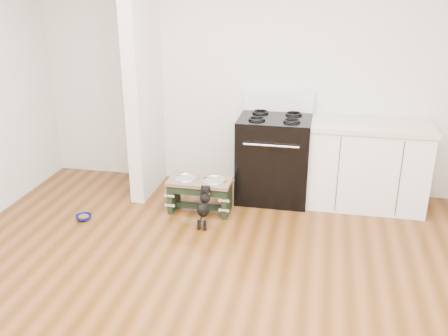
{
  "coord_description": "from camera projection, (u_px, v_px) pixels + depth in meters",
  "views": [
    {
      "loc": [
        0.75,
        -2.94,
        2.33
      ],
      "look_at": [
        -0.14,
        1.34,
        0.63
      ],
      "focal_mm": 40.0,
      "sensor_mm": 36.0,
      "label": 1
    }
  ],
  "objects": [
    {
      "name": "room_shell",
      "position": [
        202.0,
        97.0,
        3.08
      ],
      "size": [
        5.0,
        5.0,
        5.0
      ],
      "color": "silver",
      "rests_on": "ground"
    },
    {
      "name": "cabinet_run",
      "position": [
        367.0,
        165.0,
        5.26
      ],
      "size": [
        1.24,
        0.64,
        0.91
      ],
      "color": "white",
      "rests_on": "ground"
    },
    {
      "name": "ground",
      "position": [
        205.0,
        313.0,
        3.67
      ],
      "size": [
        5.0,
        5.0,
        0.0
      ],
      "primitive_type": "plane",
      "color": "#4E2C0E",
      "rests_on": "ground"
    },
    {
      "name": "oven_range",
      "position": [
        274.0,
        157.0,
        5.42
      ],
      "size": [
        0.76,
        0.69,
        1.14
      ],
      "color": "black",
      "rests_on": "ground"
    },
    {
      "name": "partition_wall",
      "position": [
        143.0,
        72.0,
        5.31
      ],
      "size": [
        0.15,
        0.8,
        2.7
      ],
      "primitive_type": "cube",
      "color": "silver",
      "rests_on": "ground"
    },
    {
      "name": "puppy",
      "position": [
        204.0,
        205.0,
        4.88
      ],
      "size": [
        0.11,
        0.33,
        0.4
      ],
      "color": "black",
      "rests_on": "ground"
    },
    {
      "name": "floor_bowl",
      "position": [
        84.0,
        217.0,
        5.06
      ],
      "size": [
        0.19,
        0.19,
        0.05
      ],
      "rotation": [
        0.0,
        0.0,
        0.24
      ],
      "color": "navy",
      "rests_on": "ground"
    },
    {
      "name": "dog_feeder",
      "position": [
        200.0,
        189.0,
        5.16
      ],
      "size": [
        0.65,
        0.35,
        0.37
      ],
      "color": "black",
      "rests_on": "ground"
    }
  ]
}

